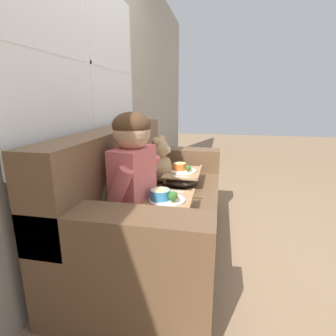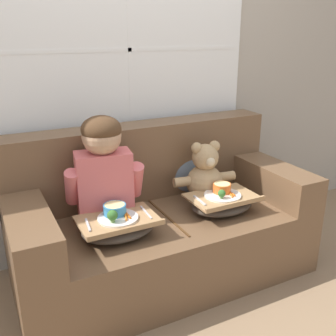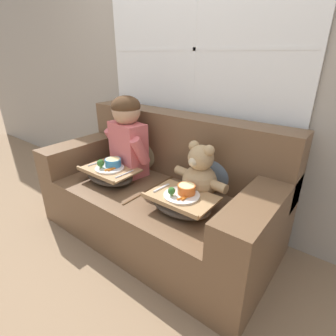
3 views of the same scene
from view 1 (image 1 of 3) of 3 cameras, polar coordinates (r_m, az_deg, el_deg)
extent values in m
plane|color=#8E7051|center=(2.15, -2.00, -16.63)|extent=(14.00, 14.00, 0.00)
cube|color=#A89E8E|center=(2.03, -17.77, 19.16)|extent=(8.00, 0.05, 2.60)
cube|color=white|center=(2.02, -16.79, 21.21)|extent=(1.71, 0.02, 1.21)
cube|color=black|center=(2.03, -16.95, 21.19)|extent=(1.66, 0.01, 1.16)
cube|color=white|center=(2.02, -16.68, 21.23)|extent=(0.02, 0.02, 1.16)
cube|color=white|center=(2.02, -16.68, 21.23)|extent=(1.66, 0.02, 0.02)
cube|color=brown|center=(2.05, -2.05, -11.58)|extent=(1.80, 0.87, 0.42)
cube|color=brown|center=(1.99, -11.34, 1.38)|extent=(1.80, 0.22, 0.49)
cube|color=brown|center=(1.24, -10.93, -14.00)|extent=(0.22, 0.87, 0.22)
cube|color=brown|center=(2.68, 1.79, 2.01)|extent=(0.22, 0.87, 0.22)
cube|color=#513219|center=(1.96, -1.54, -6.01)|extent=(0.01, 0.61, 0.01)
ellipsoid|color=tan|center=(1.68, -13.26, -3.81)|extent=(0.36, 0.18, 0.38)
ellipsoid|color=slate|center=(2.29, -6.30, 1.43)|extent=(0.35, 0.17, 0.37)
cube|color=#DB6666|center=(1.61, -7.54, -3.00)|extent=(0.34, 0.22, 0.42)
sphere|color=tan|center=(1.54, -7.92, 7.79)|extent=(0.22, 0.22, 0.22)
ellipsoid|color=#4C331E|center=(1.54, -7.97, 9.21)|extent=(0.22, 0.22, 0.15)
cylinder|color=#DB6666|center=(1.44, -10.36, -3.90)|extent=(0.11, 0.18, 0.23)
cylinder|color=#DB6666|center=(1.75, -4.29, -0.40)|extent=(0.11, 0.18, 0.23)
sphere|color=tan|center=(2.26, -1.95, -0.09)|extent=(0.24, 0.24, 0.24)
sphere|color=tan|center=(2.22, -1.99, 4.27)|extent=(0.17, 0.17, 0.17)
sphere|color=tan|center=(2.15, -2.61, 5.74)|extent=(0.07, 0.07, 0.07)
sphere|color=tan|center=(2.27, -1.43, 6.21)|extent=(0.07, 0.07, 0.07)
sphere|color=beige|center=(2.20, -0.15, 3.93)|extent=(0.06, 0.06, 0.06)
sphere|color=black|center=(2.19, 0.28, 4.02)|extent=(0.02, 0.02, 0.02)
cylinder|color=tan|center=(2.12, -3.46, -0.46)|extent=(0.13, 0.08, 0.06)
cylinder|color=tan|center=(2.39, -0.62, 1.35)|extent=(0.13, 0.08, 0.06)
cylinder|color=tan|center=(2.20, 0.47, -2.92)|extent=(0.08, 0.12, 0.06)
cylinder|color=tan|center=(2.29, 1.34, -2.15)|extent=(0.08, 0.12, 0.06)
ellipsoid|color=#473D33|center=(1.61, -0.23, -9.07)|extent=(0.41, 0.29, 0.09)
cube|color=tan|center=(1.59, -0.23, -7.37)|extent=(0.42, 0.30, 0.01)
cube|color=tan|center=(1.57, 4.88, -7.26)|extent=(0.42, 0.02, 0.02)
cylinder|color=white|center=(1.59, -0.23, -6.97)|extent=(0.22, 0.22, 0.01)
cylinder|color=#3889C1|center=(1.58, -1.68, -5.74)|extent=(0.12, 0.12, 0.06)
cylinder|color=#E5D189|center=(1.58, -1.68, -4.91)|extent=(0.11, 0.11, 0.01)
sphere|color=#38702D|center=(1.52, 1.08, -6.12)|extent=(0.06, 0.06, 0.06)
cylinder|color=#7A9E56|center=(1.54, 1.08, -7.15)|extent=(0.02, 0.02, 0.03)
cylinder|color=orange|center=(1.61, 1.16, -6.23)|extent=(0.03, 0.07, 0.01)
cylinder|color=orange|center=(1.63, 0.92, -5.98)|extent=(0.01, 0.07, 0.01)
cube|color=silver|center=(1.44, -1.57, -9.43)|extent=(0.03, 0.14, 0.01)
cube|color=silver|center=(1.74, 0.87, -5.06)|extent=(0.02, 0.17, 0.01)
ellipsoid|color=#473D33|center=(2.24, 3.26, -2.18)|extent=(0.40, 0.28, 0.09)
cube|color=tan|center=(2.23, 3.28, -0.91)|extent=(0.42, 0.29, 0.01)
cube|color=tan|center=(2.21, 6.84, -0.75)|extent=(0.42, 0.02, 0.02)
cylinder|color=white|center=(2.23, 3.28, -0.62)|extent=(0.23, 0.23, 0.01)
cylinder|color=orange|center=(2.23, 2.56, 0.36)|extent=(0.11, 0.11, 0.06)
cylinder|color=#E5D189|center=(2.23, 2.57, 0.96)|extent=(0.10, 0.10, 0.01)
sphere|color=#38702D|center=(2.17, 4.41, 0.01)|extent=(0.05, 0.05, 0.05)
cylinder|color=#7A9E56|center=(2.18, 4.40, -0.61)|extent=(0.02, 0.02, 0.02)
cylinder|color=orange|center=(2.24, 4.63, -0.19)|extent=(0.03, 0.05, 0.01)
cylinder|color=orange|center=(2.26, 4.44, -0.06)|extent=(0.02, 0.05, 0.01)
cube|color=silver|center=(2.07, 2.64, -1.84)|extent=(0.02, 0.14, 0.01)
camera|label=2|loc=(1.77, 76.49, 16.00)|focal=42.00mm
camera|label=3|loc=(3.07, 29.20, 17.07)|focal=28.00mm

